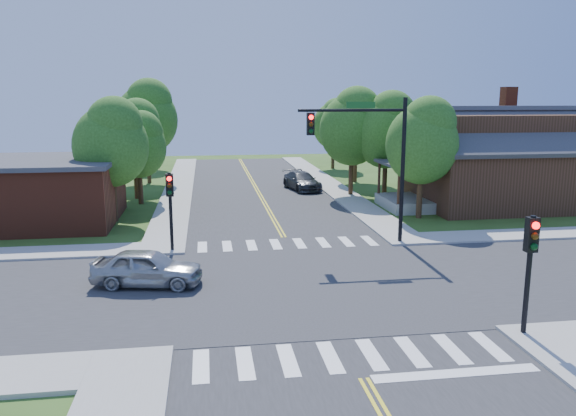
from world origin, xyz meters
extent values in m
plane|color=#325019|center=(0.00, 0.00, 0.00)|extent=(100.00, 100.00, 0.00)
cube|color=#2D2D30|center=(0.00, 0.00, 0.02)|extent=(10.00, 90.00, 0.04)
cube|color=#2D2D30|center=(0.00, 0.00, 0.03)|extent=(90.00, 10.00, 0.04)
cube|color=#2D2D30|center=(0.00, 0.00, 0.00)|extent=(10.20, 10.20, 0.06)
cube|color=#9E9B93|center=(6.10, 25.00, 0.07)|extent=(2.20, 40.00, 0.14)
cube|color=#9E9B93|center=(-6.10, 25.00, 0.07)|extent=(2.20, 40.00, 0.14)
cube|color=white|center=(-4.20, 6.20, 0.05)|extent=(0.45, 2.00, 0.01)
cube|color=white|center=(-3.00, 6.20, 0.05)|extent=(0.45, 2.00, 0.01)
cube|color=white|center=(-1.80, 6.20, 0.05)|extent=(0.45, 2.00, 0.01)
cube|color=white|center=(-0.60, 6.20, 0.05)|extent=(0.45, 2.00, 0.01)
cube|color=white|center=(0.60, 6.20, 0.05)|extent=(0.45, 2.00, 0.01)
cube|color=white|center=(1.80, 6.20, 0.05)|extent=(0.45, 2.00, 0.01)
cube|color=white|center=(3.00, 6.20, 0.05)|extent=(0.45, 2.00, 0.01)
cube|color=white|center=(4.20, 6.20, 0.05)|extent=(0.45, 2.00, 0.01)
cube|color=white|center=(-4.20, -6.20, 0.05)|extent=(0.45, 2.00, 0.01)
cube|color=white|center=(-3.00, -6.20, 0.05)|extent=(0.45, 2.00, 0.01)
cube|color=white|center=(-1.80, -6.20, 0.05)|extent=(0.45, 2.00, 0.01)
cube|color=white|center=(-0.60, -6.20, 0.05)|extent=(0.45, 2.00, 0.01)
cube|color=white|center=(0.60, -6.20, 0.05)|extent=(0.45, 2.00, 0.01)
cube|color=white|center=(1.80, -6.20, 0.05)|extent=(0.45, 2.00, 0.01)
cube|color=white|center=(3.00, -6.20, 0.05)|extent=(0.45, 2.00, 0.01)
cube|color=white|center=(4.20, -6.20, 0.05)|extent=(0.45, 2.00, 0.01)
cube|color=yellow|center=(-0.10, 26.25, 0.05)|extent=(0.10, 37.50, 0.01)
cube|color=yellow|center=(0.10, 26.25, 0.05)|extent=(0.10, 37.50, 0.01)
cube|color=white|center=(2.50, -7.60, 0.00)|extent=(4.60, 0.45, 0.09)
cylinder|color=black|center=(5.60, 5.60, 3.60)|extent=(0.20, 0.20, 7.20)
cylinder|color=black|center=(3.00, 5.60, 6.60)|extent=(5.20, 0.14, 0.14)
cube|color=#19591E|center=(3.40, 5.55, 6.85)|extent=(1.40, 0.04, 0.30)
cube|color=black|center=(1.00, 5.60, 5.98)|extent=(0.34, 0.28, 1.05)
sphere|color=#FF0C0C|center=(1.00, 5.43, 6.29)|extent=(0.22, 0.22, 0.22)
sphere|color=#3F2605|center=(1.00, 5.43, 5.97)|extent=(0.22, 0.22, 0.22)
sphere|color=#05330F|center=(1.00, 5.43, 5.65)|extent=(0.22, 0.22, 0.22)
cylinder|color=black|center=(5.60, -5.60, 1.90)|extent=(0.16, 0.16, 3.80)
cube|color=black|center=(5.60, -5.60, 3.23)|extent=(0.34, 0.28, 1.05)
sphere|color=#FF0C0C|center=(5.60, -5.77, 3.54)|extent=(0.22, 0.22, 0.22)
sphere|color=#3F2605|center=(5.60, -5.77, 3.22)|extent=(0.22, 0.22, 0.22)
sphere|color=#05330F|center=(5.60, -5.77, 2.90)|extent=(0.22, 0.22, 0.22)
cylinder|color=black|center=(-5.60, 5.60, 1.90)|extent=(0.16, 0.16, 3.80)
cube|color=black|center=(-5.60, 5.60, 3.23)|extent=(0.34, 0.28, 1.05)
sphere|color=#FF0C0C|center=(-5.60, 5.43, 3.54)|extent=(0.22, 0.22, 0.22)
sphere|color=#3F2605|center=(-5.60, 5.43, 3.22)|extent=(0.22, 0.22, 0.22)
sphere|color=#05330F|center=(-5.60, 5.43, 2.90)|extent=(0.22, 0.22, 0.22)
cube|color=#362113|center=(15.20, 14.20, 2.00)|extent=(10.00, 8.00, 4.00)
cube|color=#9E9B93|center=(8.90, 14.20, 0.35)|extent=(2.60, 4.50, 0.70)
cylinder|color=#362113|center=(7.80, 12.20, 1.60)|extent=(0.18, 0.18, 2.50)
cylinder|color=#362113|center=(7.80, 16.20, 1.60)|extent=(0.18, 0.18, 2.50)
cube|color=#38383D|center=(8.90, 14.20, 2.95)|extent=(2.80, 4.80, 0.18)
cube|color=brown|center=(17.70, 17.70, 3.55)|extent=(0.90, 0.90, 7.11)
cube|color=brown|center=(-14.20, 13.20, 1.75)|extent=(10.00, 8.00, 3.50)
cube|color=#38383D|center=(-14.20, 13.20, 3.60)|extent=(10.40, 8.40, 0.25)
cylinder|color=#382314|center=(8.77, 11.23, 1.36)|extent=(0.34, 0.34, 2.72)
ellipsoid|color=#295218|center=(8.77, 11.23, 4.44)|extent=(4.30, 4.09, 4.73)
sphere|color=#295218|center=(9.07, 11.03, 5.73)|extent=(3.15, 3.15, 3.15)
cylinder|color=#382314|center=(8.77, 17.94, 1.43)|extent=(0.34, 0.34, 2.87)
ellipsoid|color=#295218|center=(8.77, 17.94, 4.68)|extent=(4.53, 4.30, 4.98)
sphere|color=#295218|center=(9.07, 17.74, 6.04)|extent=(3.32, 3.32, 3.32)
cylinder|color=#382314|center=(8.76, 25.99, 1.48)|extent=(0.34, 0.34, 2.95)
ellipsoid|color=#295218|center=(8.76, 25.99, 4.81)|extent=(4.66, 4.43, 5.13)
sphere|color=#295218|center=(9.06, 25.79, 6.21)|extent=(3.42, 3.42, 3.42)
cylinder|color=#382314|center=(8.88, 35.11, 1.32)|extent=(0.34, 0.34, 2.65)
ellipsoid|color=#295218|center=(8.88, 35.11, 4.32)|extent=(4.18, 3.97, 4.60)
sphere|color=#295218|center=(9.18, 34.91, 5.57)|extent=(3.07, 3.07, 3.07)
cylinder|color=#382314|center=(-9.29, 12.92, 1.36)|extent=(0.34, 0.34, 2.72)
ellipsoid|color=#295218|center=(-9.29, 12.92, 4.43)|extent=(4.29, 4.07, 4.72)
sphere|color=#295218|center=(-8.99, 12.72, 5.72)|extent=(3.14, 3.14, 3.14)
cylinder|color=#382314|center=(-8.90, 20.49, 1.33)|extent=(0.34, 0.34, 2.67)
ellipsoid|color=#295218|center=(-8.90, 20.49, 4.35)|extent=(4.21, 4.00, 4.63)
sphere|color=#295218|center=(-8.60, 20.29, 5.61)|extent=(3.09, 3.09, 3.09)
cylinder|color=#382314|center=(-8.72, 27.94, 1.63)|extent=(0.34, 0.34, 3.26)
ellipsoid|color=#295218|center=(-8.72, 27.94, 5.32)|extent=(5.15, 4.89, 5.66)
sphere|color=#295218|center=(-8.42, 27.74, 6.86)|extent=(3.77, 3.77, 3.77)
cylinder|color=#382314|center=(-9.36, 37.38, 1.35)|extent=(0.34, 0.34, 2.69)
ellipsoid|color=#295218|center=(-9.36, 37.38, 4.39)|extent=(4.25, 4.04, 4.68)
sphere|color=#295218|center=(-9.06, 37.18, 5.67)|extent=(3.12, 3.12, 3.12)
cylinder|color=#382314|center=(6.61, 19.26, 1.49)|extent=(0.34, 0.34, 2.98)
ellipsoid|color=#295218|center=(6.61, 19.26, 4.86)|extent=(4.70, 4.47, 5.18)
sphere|color=#295218|center=(6.91, 19.06, 6.27)|extent=(3.45, 3.45, 3.45)
cylinder|color=#382314|center=(-8.39, 18.28, 1.18)|extent=(0.34, 0.34, 2.37)
ellipsoid|color=#295218|center=(-8.39, 18.28, 3.86)|extent=(3.74, 3.55, 4.11)
sphere|color=#295218|center=(-8.09, 18.08, 4.98)|extent=(2.74, 2.74, 2.74)
imported|color=#A6AAAD|center=(-6.27, 0.82, 0.72)|extent=(3.28, 4.85, 1.44)
imported|color=#323438|center=(3.50, 22.37, 0.69)|extent=(3.77, 5.50, 1.38)
camera|label=1|loc=(-3.91, -20.53, 7.26)|focal=35.00mm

